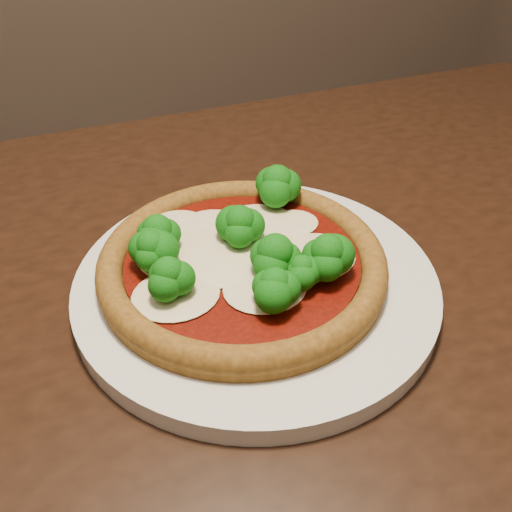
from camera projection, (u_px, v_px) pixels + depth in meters
name	position (u px, v px, depth m)	size (l,w,h in m)	color
dining_table	(236.00, 398.00, 0.53)	(1.31, 0.89, 0.75)	black
plate	(256.00, 283.00, 0.51)	(0.32, 0.32, 0.02)	silver
pizza	(242.00, 257.00, 0.49)	(0.25, 0.25, 0.06)	brown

